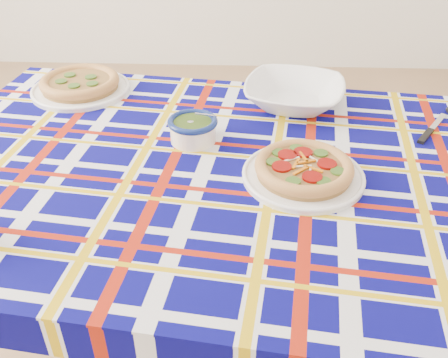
# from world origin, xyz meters

# --- Properties ---
(floor) EXTENTS (4.00, 4.00, 0.00)m
(floor) POSITION_xyz_m (0.00, 0.00, 0.00)
(floor) COLOR #926E4B
(floor) RESTS_ON ground
(dining_table) EXTENTS (1.59, 1.10, 0.69)m
(dining_table) POSITION_xyz_m (0.56, -0.38, 0.63)
(dining_table) COLOR brown
(dining_table) RESTS_ON floor
(tablecloth) EXTENTS (1.62, 1.14, 0.10)m
(tablecloth) POSITION_xyz_m (0.56, -0.38, 0.65)
(tablecloth) COLOR #06055E
(tablecloth) RESTS_ON dining_table
(main_focaccia_plate) EXTENTS (0.28, 0.28, 0.05)m
(main_focaccia_plate) POSITION_xyz_m (0.69, -0.42, 0.73)
(main_focaccia_plate) COLOR olive
(main_focaccia_plate) RESTS_ON tablecloth
(pesto_bowl) EXTENTS (0.14, 0.14, 0.07)m
(pesto_bowl) POSITION_xyz_m (0.44, -0.26, 0.74)
(pesto_bowl) COLOR #23380F
(pesto_bowl) RESTS_ON tablecloth
(serving_bowl) EXTENTS (0.32, 0.32, 0.07)m
(serving_bowl) POSITION_xyz_m (0.70, -0.06, 0.73)
(serving_bowl) COLOR white
(serving_bowl) RESTS_ON tablecloth
(second_focaccia_plate) EXTENTS (0.30, 0.30, 0.05)m
(second_focaccia_plate) POSITION_xyz_m (0.09, 0.01, 0.73)
(second_focaccia_plate) COLOR olive
(second_focaccia_plate) RESTS_ON tablecloth
(table_knife) EXTENTS (0.13, 0.18, 0.01)m
(table_knife) POSITION_xyz_m (1.06, -0.15, 0.70)
(table_knife) COLOR silver
(table_knife) RESTS_ON tablecloth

